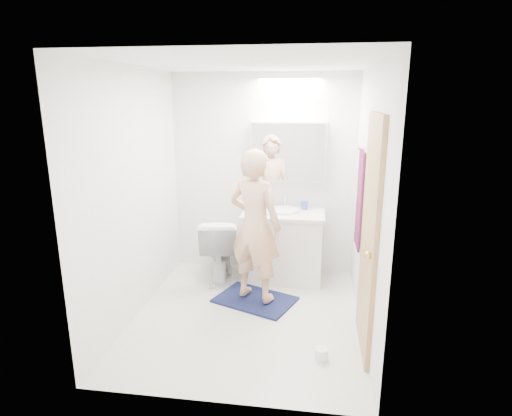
% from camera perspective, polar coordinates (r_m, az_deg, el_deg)
% --- Properties ---
extents(floor, '(2.50, 2.50, 0.00)m').
position_cam_1_polar(floor, '(4.34, -1.15, -14.36)').
color(floor, silver).
rests_on(floor, ground).
extents(ceiling, '(2.50, 2.50, 0.00)m').
position_cam_1_polar(ceiling, '(3.80, -1.35, 19.10)').
color(ceiling, white).
rests_on(ceiling, floor).
extents(wall_back, '(2.50, 0.00, 2.50)m').
position_cam_1_polar(wall_back, '(5.11, 1.01, 4.49)').
color(wall_back, white).
rests_on(wall_back, floor).
extents(wall_front, '(2.50, 0.00, 2.50)m').
position_cam_1_polar(wall_front, '(2.72, -5.48, -4.91)').
color(wall_front, white).
rests_on(wall_front, floor).
extents(wall_left, '(0.00, 2.50, 2.50)m').
position_cam_1_polar(wall_left, '(4.21, -16.18, 1.67)').
color(wall_left, white).
rests_on(wall_left, floor).
extents(wall_right, '(0.00, 2.50, 2.50)m').
position_cam_1_polar(wall_right, '(3.88, 15.00, 0.65)').
color(wall_right, white).
rests_on(wall_right, floor).
extents(vanity_cabinet, '(0.90, 0.55, 0.78)m').
position_cam_1_polar(vanity_cabinet, '(5.02, 3.67, -5.31)').
color(vanity_cabinet, white).
rests_on(vanity_cabinet, floor).
extents(countertop, '(0.95, 0.58, 0.04)m').
position_cam_1_polar(countertop, '(4.90, 3.75, -0.80)').
color(countertop, white).
rests_on(countertop, vanity_cabinet).
extents(sink_basin, '(0.36, 0.36, 0.03)m').
position_cam_1_polar(sink_basin, '(4.92, 3.78, -0.32)').
color(sink_basin, white).
rests_on(sink_basin, countertop).
extents(faucet, '(0.02, 0.02, 0.16)m').
position_cam_1_polar(faucet, '(5.08, 3.96, 0.94)').
color(faucet, silver).
rests_on(faucet, countertop).
extents(medicine_cabinet, '(0.88, 0.14, 0.70)m').
position_cam_1_polar(medicine_cabinet, '(4.96, 4.39, 7.64)').
color(medicine_cabinet, white).
rests_on(medicine_cabinet, wall_back).
extents(mirror_panel, '(0.84, 0.01, 0.66)m').
position_cam_1_polar(mirror_panel, '(4.89, 4.33, 7.54)').
color(mirror_panel, silver).
rests_on(mirror_panel, medicine_cabinet).
extents(toilet, '(0.53, 0.81, 0.77)m').
position_cam_1_polar(toilet, '(5.02, -4.93, -5.41)').
color(toilet, white).
rests_on(toilet, floor).
extents(bath_rug, '(0.95, 0.81, 0.02)m').
position_cam_1_polar(bath_rug, '(4.61, -0.14, -12.31)').
color(bath_rug, '#151A43').
rests_on(bath_rug, floor).
extents(person, '(0.68, 0.57, 1.59)m').
position_cam_1_polar(person, '(4.30, -0.14, -2.43)').
color(person, tan).
rests_on(person, bath_rug).
extents(door, '(0.04, 0.80, 2.00)m').
position_cam_1_polar(door, '(3.60, 15.11, -3.78)').
color(door, '#A47952').
rests_on(door, wall_right).
extents(door_knob, '(0.06, 0.06, 0.06)m').
position_cam_1_polar(door_knob, '(3.33, 14.96, -6.20)').
color(door_knob, gold).
rests_on(door_knob, door).
extents(towel, '(0.02, 0.42, 1.00)m').
position_cam_1_polar(towel, '(4.43, 13.83, 1.13)').
color(towel, '#1A1239').
rests_on(towel, wall_right).
extents(towel_hook, '(0.07, 0.02, 0.02)m').
position_cam_1_polar(towel_hook, '(4.34, 14.08, 7.82)').
color(towel_hook, silver).
rests_on(towel_hook, wall_right).
extents(soap_bottle_a, '(0.11, 0.11, 0.22)m').
position_cam_1_polar(soap_bottle_a, '(5.04, -0.00, 1.23)').
color(soap_bottle_a, '#CFB786').
rests_on(soap_bottle_a, countertop).
extents(soap_bottle_b, '(0.10, 0.10, 0.16)m').
position_cam_1_polar(soap_bottle_b, '(5.06, 1.46, 0.94)').
color(soap_bottle_b, '#5999BF').
rests_on(soap_bottle_b, countertop).
extents(toothbrush_cup, '(0.10, 0.10, 0.09)m').
position_cam_1_polar(toothbrush_cup, '(5.02, 6.57, 0.30)').
color(toothbrush_cup, '#4455CE').
rests_on(toothbrush_cup, countertop).
extents(toilet_paper_roll, '(0.11, 0.11, 0.10)m').
position_cam_1_polar(toilet_paper_roll, '(3.74, 8.85, -18.93)').
color(toilet_paper_roll, white).
rests_on(toilet_paper_roll, floor).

